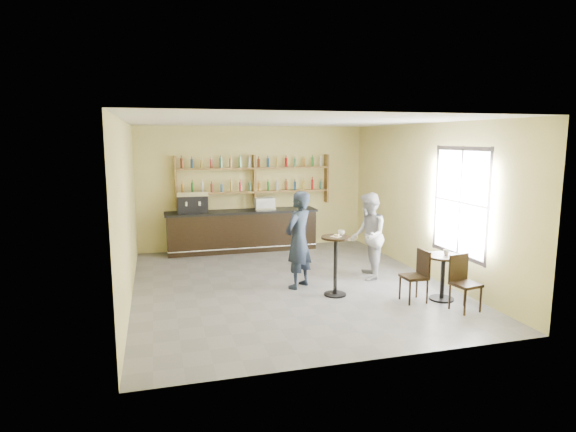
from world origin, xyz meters
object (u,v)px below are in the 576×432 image
object	(u,v)px
espresso_machine	(192,202)
pastry_case	(264,204)
man_main	(299,240)
cafe_table	(443,277)
chair_south	(466,284)
chair_west	(414,276)
pedestal_table	(335,266)
bar_counter	(242,231)
patron_second	(368,236)

from	to	relation	value
espresso_machine	pastry_case	distance (m)	1.85
espresso_machine	man_main	world-z (taller)	man_main
cafe_table	chair_south	bearing A→B (deg)	-85.24
chair_west	chair_south	distance (m)	0.88
espresso_machine	chair_south	world-z (taller)	espresso_machine
espresso_machine	pedestal_table	bearing A→B (deg)	-61.38
bar_counter	chair_west	distance (m)	5.24
bar_counter	cafe_table	world-z (taller)	bar_counter
bar_counter	man_main	bearing A→B (deg)	-81.50
espresso_machine	cafe_table	distance (m)	6.33
pedestal_table	espresso_machine	bearing A→B (deg)	119.43
pastry_case	patron_second	world-z (taller)	patron_second
patron_second	chair_south	bearing A→B (deg)	39.00
pedestal_table	chair_south	world-z (taller)	pedestal_table
man_main	chair_south	distance (m)	3.11
espresso_machine	pedestal_table	xyz separation A→B (m)	(2.27, -4.03, -0.76)
bar_counter	chair_south	distance (m)	6.09
bar_counter	pedestal_table	size ratio (longest dim) A/B	3.49
espresso_machine	chair_west	bearing A→B (deg)	-54.39
bar_counter	pedestal_table	world-z (taller)	pedestal_table
espresso_machine	cafe_table	xyz separation A→B (m)	(4.04, -4.78, -0.90)
cafe_table	patron_second	xyz separation A→B (m)	(-0.72, 1.61, 0.48)
bar_counter	patron_second	size ratio (longest dim) A/B	2.17
pastry_case	patron_second	xyz separation A→B (m)	(1.48, -3.17, -0.31)
cafe_table	pedestal_table	bearing A→B (deg)	156.96
pastry_case	pedestal_table	world-z (taller)	pastry_case
patron_second	pastry_case	bearing A→B (deg)	-135.29
bar_counter	man_main	distance (m)	3.44
cafe_table	chair_south	distance (m)	0.60
chair_south	man_main	bearing A→B (deg)	129.32
bar_counter	espresso_machine	xyz separation A→B (m)	(-1.25, 0.00, 0.79)
bar_counter	pastry_case	bearing A→B (deg)	0.00
cafe_table	patron_second	distance (m)	1.83
bar_counter	cafe_table	distance (m)	5.54
chair_south	patron_second	xyz separation A→B (m)	(-0.77, 2.21, 0.42)
pedestal_table	man_main	world-z (taller)	man_main
pedestal_table	chair_south	xyz separation A→B (m)	(1.82, -1.35, -0.08)
bar_counter	cafe_table	xyz separation A→B (m)	(2.79, -4.78, -0.11)
espresso_machine	pastry_case	size ratio (longest dim) A/B	1.43
man_main	cafe_table	xyz separation A→B (m)	(2.28, -1.40, -0.53)
espresso_machine	pastry_case	bearing A→B (deg)	-0.81
man_main	espresso_machine	bearing A→B (deg)	-102.23
pastry_case	chair_south	bearing A→B (deg)	-70.61
pastry_case	man_main	xyz separation A→B (m)	(-0.09, -3.38, -0.26)
espresso_machine	bar_counter	bearing A→B (deg)	-0.81
man_main	chair_south	bearing A→B (deg)	99.63
bar_counter	patron_second	distance (m)	3.80
espresso_machine	cafe_table	bearing A→B (deg)	-50.61
pedestal_table	cafe_table	bearing A→B (deg)	-23.04
man_main	patron_second	size ratio (longest dim) A/B	1.06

